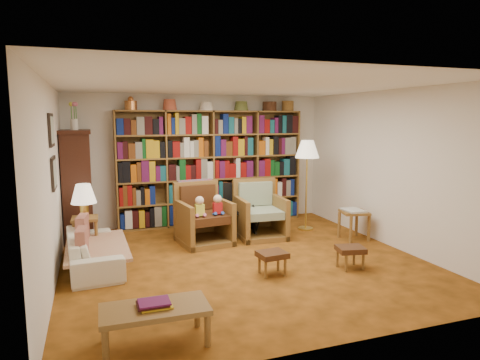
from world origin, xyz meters
name	(u,v)px	position (x,y,z in m)	size (l,w,h in m)	color
floor	(243,260)	(0.00, 0.00, 0.00)	(5.00, 5.00, 0.00)	#A25918
ceiling	(243,85)	(0.00, 0.00, 2.50)	(5.00, 5.00, 0.00)	white
wall_back	(200,160)	(0.00, 2.50, 1.25)	(5.00, 5.00, 0.00)	white
wall_front	(341,211)	(0.00, -2.50, 1.25)	(5.00, 5.00, 0.00)	white
wall_left	(51,184)	(-2.50, 0.00, 1.25)	(5.00, 5.00, 0.00)	white
wall_right	(390,169)	(2.50, 0.00, 1.25)	(5.00, 5.00, 0.00)	white
bookshelf	(212,164)	(0.20, 2.33, 1.17)	(3.60, 0.30, 2.42)	brown
curio_cabinet	(77,184)	(-2.25, 2.00, 0.95)	(0.50, 0.95, 2.40)	#35180E
framed_pictures	(53,152)	(-2.48, 0.30, 1.62)	(0.03, 0.52, 0.97)	black
sofa	(93,250)	(-2.05, 0.43, 0.24)	(0.64, 1.65, 0.48)	beige
sofa_throw	(97,246)	(-2.00, 0.43, 0.30)	(0.81, 1.52, 0.04)	beige
cushion_left	(83,230)	(-2.18, 0.78, 0.45)	(0.13, 0.40, 0.40)	maroon
cushion_right	(82,243)	(-2.18, 0.08, 0.45)	(0.12, 0.38, 0.38)	maroon
side_table_lamp	(85,227)	(-2.15, 1.10, 0.41)	(0.39, 0.39, 0.57)	brown
table_lamp	(84,195)	(-2.15, 1.10, 0.91)	(0.37, 0.37, 0.51)	gold
armchair_leather	(203,218)	(-0.31, 1.14, 0.41)	(0.90, 0.94, 1.01)	brown
armchair_sage	(258,215)	(0.70, 1.17, 0.37)	(0.83, 0.86, 0.98)	brown
wheelchair	(238,211)	(0.41, 1.39, 0.41)	(0.54, 0.73, 0.91)	black
floor_lamp	(307,153)	(1.70, 1.29, 1.43)	(0.44, 0.44, 1.66)	gold
side_table_papers	(354,216)	(2.15, 0.41, 0.41)	(0.52, 0.52, 0.52)	brown
footstool_a	(272,256)	(0.17, -0.66, 0.25)	(0.39, 0.34, 0.31)	#472713
footstool_b	(350,251)	(1.28, -0.80, 0.25)	(0.42, 0.37, 0.31)	#472713
coffee_table	(155,311)	(-1.54, -1.92, 0.31)	(0.98, 0.50, 0.41)	brown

